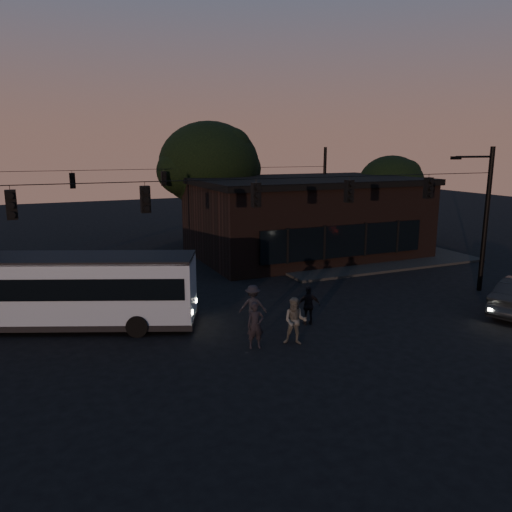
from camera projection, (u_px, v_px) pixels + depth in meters
name	position (u px, v px, depth m)	size (l,w,h in m)	color
ground	(301.00, 359.00, 17.90)	(120.00, 120.00, 0.00)	black
sidewalk_far_right	(355.00, 255.00, 35.12)	(14.00, 10.00, 0.15)	black
building	(305.00, 216.00, 35.16)	(15.40, 10.41, 5.40)	black
tree_behind	(209.00, 165.00, 37.85)	(7.60, 7.60, 9.43)	black
tree_right	(391.00, 183.00, 40.09)	(5.20, 5.20, 6.86)	black
signal_rig_near	(256.00, 222.00, 20.54)	(26.24, 0.30, 7.50)	black
signal_rig_far	(164.00, 195.00, 34.91)	(26.24, 0.30, 7.50)	black
bus	(64.00, 288.00, 20.78)	(11.02, 6.49, 3.06)	#8090A3
pedestrian_a	(255.00, 325.00, 18.74)	(0.66, 0.43, 1.80)	black
pedestrian_b	(295.00, 321.00, 19.10)	(0.91, 0.71, 1.86)	#4A4943
pedestrian_c	(309.00, 305.00, 21.25)	(1.00, 0.42, 1.70)	black
pedestrian_d	(253.00, 306.00, 21.06)	(1.16, 0.67, 1.80)	black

